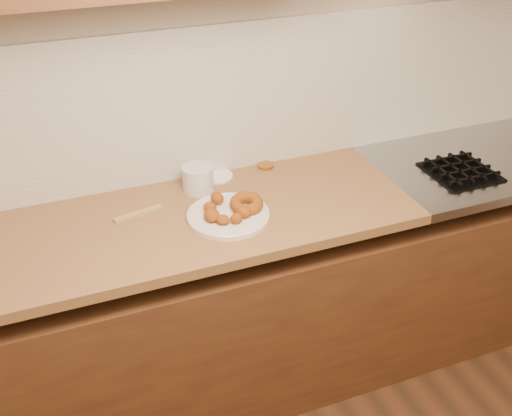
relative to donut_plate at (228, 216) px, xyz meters
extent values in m
cube|color=tan|center=(0.20, 0.37, 0.44)|extent=(4.00, 0.02, 2.70)
cube|color=#5A3619|center=(0.20, 0.06, -0.52)|extent=(3.60, 0.60, 0.77)
cube|color=olive|center=(-0.45, 0.06, -0.03)|extent=(2.30, 0.62, 0.04)
cube|color=beige|center=(0.20, 0.35, 0.29)|extent=(3.60, 0.02, 0.60)
cube|color=black|center=(1.00, -0.02, -0.01)|extent=(0.26, 0.26, 0.01)
cube|color=black|center=(0.91, -0.02, 0.01)|extent=(0.01, 0.24, 0.02)
cube|color=black|center=(1.00, -0.11, 0.01)|extent=(0.24, 0.01, 0.02)
cube|color=black|center=(0.97, -0.02, 0.01)|extent=(0.01, 0.24, 0.02)
cube|color=black|center=(1.00, -0.05, 0.01)|extent=(0.24, 0.01, 0.02)
cube|color=black|center=(1.03, -0.02, 0.01)|extent=(0.01, 0.24, 0.02)
cube|color=black|center=(1.00, 0.01, 0.01)|extent=(0.24, 0.01, 0.02)
cube|color=black|center=(1.09, -0.02, 0.01)|extent=(0.01, 0.24, 0.02)
cube|color=black|center=(1.00, 0.07, 0.01)|extent=(0.24, 0.01, 0.02)
cylinder|color=silver|center=(0.00, 0.00, 0.00)|extent=(0.30, 0.30, 0.02)
torus|color=#9E4C0C|center=(0.07, 0.01, 0.03)|extent=(0.12, 0.13, 0.06)
ellipsoid|color=#9E4C0C|center=(-0.06, 0.03, 0.03)|extent=(0.06, 0.06, 0.04)
ellipsoid|color=#9E4C0C|center=(-0.07, -0.02, 0.03)|extent=(0.06, 0.07, 0.05)
ellipsoid|color=#9E4C0C|center=(-0.04, -0.06, 0.03)|extent=(0.07, 0.06, 0.03)
ellipsoid|color=#9E4C0C|center=(0.01, -0.07, 0.03)|extent=(0.05, 0.04, 0.04)
ellipsoid|color=#9E4C0C|center=(-0.01, 0.08, 0.03)|extent=(0.06, 0.06, 0.04)
ellipsoid|color=#9E4C0C|center=(0.04, -0.04, 0.03)|extent=(0.07, 0.07, 0.05)
cylinder|color=silver|center=(-0.04, 0.23, 0.04)|extent=(0.15, 0.15, 0.10)
cylinder|color=white|center=(0.05, 0.31, 0.00)|extent=(0.17, 0.17, 0.01)
cylinder|color=#B3752C|center=(0.27, 0.31, 0.00)|extent=(0.08, 0.08, 0.01)
cube|color=#A48556|center=(-0.30, 0.13, 0.00)|extent=(0.19, 0.06, 0.01)
camera|label=1|loc=(-0.56, -1.74, 1.18)|focal=42.00mm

